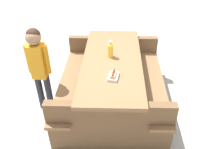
{
  "coord_description": "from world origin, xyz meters",
  "views": [
    {
      "loc": [
        2.48,
        0.79,
        2.34
      ],
      "look_at": [
        0.0,
        0.0,
        0.52
      ],
      "focal_mm": 37.86,
      "sensor_mm": 36.0,
      "label": 1
    }
  ],
  "objects_px": {
    "picnic_table": "(112,79)",
    "soda_bottle": "(110,49)",
    "child_in_coat": "(38,61)",
    "hotdog_tray": "(113,75)"
  },
  "relations": [
    {
      "from": "picnic_table",
      "to": "child_in_coat",
      "type": "height_order",
      "value": "child_in_coat"
    },
    {
      "from": "picnic_table",
      "to": "soda_bottle",
      "type": "xyz_separation_m",
      "value": [
        -0.08,
        -0.05,
        0.41
      ]
    },
    {
      "from": "soda_bottle",
      "to": "child_in_coat",
      "type": "bearing_deg",
      "value": -62.27
    },
    {
      "from": "picnic_table",
      "to": "soda_bottle",
      "type": "bearing_deg",
      "value": -149.75
    },
    {
      "from": "picnic_table",
      "to": "hotdog_tray",
      "type": "xyz_separation_m",
      "value": [
        0.36,
        0.13,
        0.34
      ]
    },
    {
      "from": "soda_bottle",
      "to": "child_in_coat",
      "type": "xyz_separation_m",
      "value": [
        0.43,
        -0.82,
        -0.08
      ]
    },
    {
      "from": "picnic_table",
      "to": "hotdog_tray",
      "type": "relative_size",
      "value": 11.03
    },
    {
      "from": "hotdog_tray",
      "to": "child_in_coat",
      "type": "bearing_deg",
      "value": -90.86
    },
    {
      "from": "soda_bottle",
      "to": "picnic_table",
      "type": "bearing_deg",
      "value": 30.25
    },
    {
      "from": "picnic_table",
      "to": "soda_bottle",
      "type": "height_order",
      "value": "soda_bottle"
    }
  ]
}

